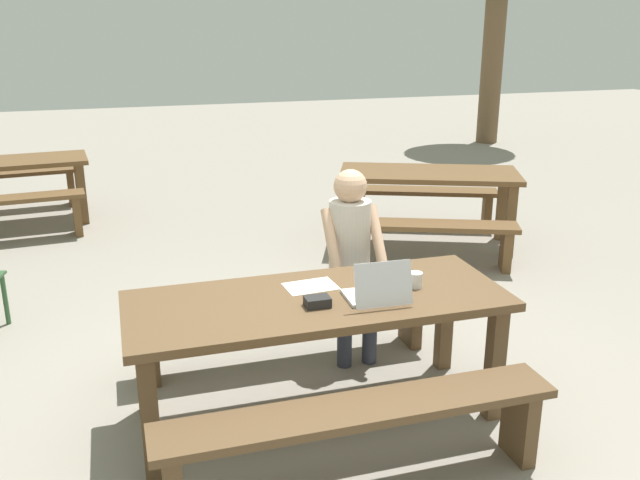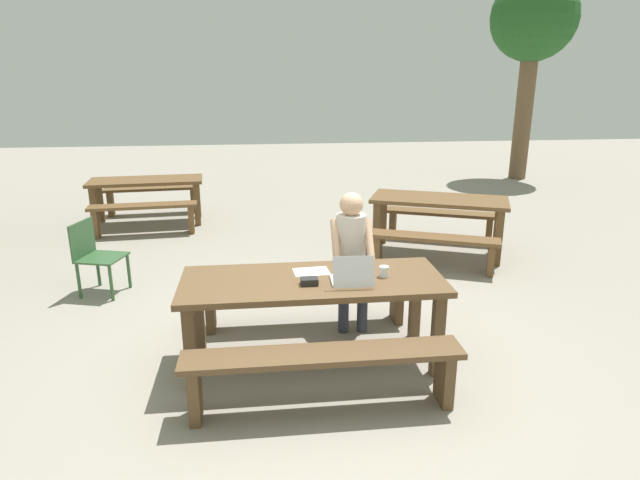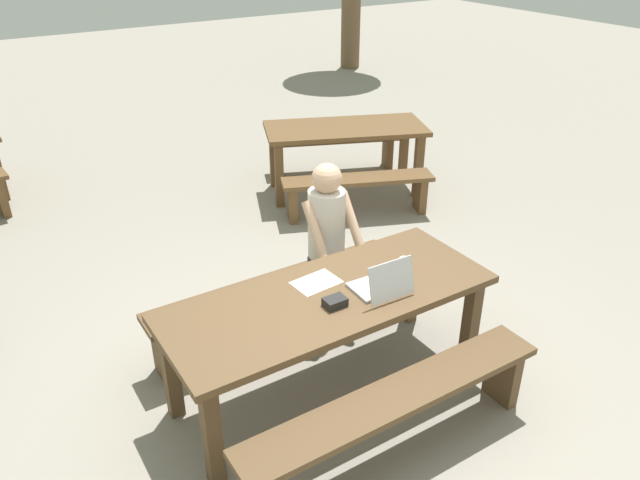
% 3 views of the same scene
% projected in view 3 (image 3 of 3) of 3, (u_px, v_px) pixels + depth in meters
% --- Properties ---
extents(ground_plane, '(30.00, 30.00, 0.00)m').
position_uv_depth(ground_plane, '(328.00, 386.00, 4.24)').
color(ground_plane, gray).
extents(picnic_table_front, '(2.15, 0.84, 0.76)m').
position_uv_depth(picnic_table_front, '(329.00, 308.00, 3.93)').
color(picnic_table_front, brown).
rests_on(picnic_table_front, ground).
extents(bench_near, '(2.01, 0.30, 0.47)m').
position_uv_depth(bench_near, '(395.00, 409.00, 3.55)').
color(bench_near, brown).
rests_on(bench_near, ground).
extents(bench_far, '(2.01, 0.30, 0.47)m').
position_uv_depth(bench_far, '(277.00, 295.00, 4.60)').
color(bench_far, brown).
rests_on(bench_far, ground).
extents(laptop, '(0.33, 0.32, 0.26)m').
position_uv_depth(laptop, '(382.00, 284.00, 3.88)').
color(laptop, silver).
rests_on(laptop, picnic_table_front).
extents(small_pouch, '(0.14, 0.10, 0.05)m').
position_uv_depth(small_pouch, '(335.00, 302.00, 3.76)').
color(small_pouch, black).
rests_on(small_pouch, picnic_table_front).
extents(paper_sheet, '(0.31, 0.23, 0.00)m').
position_uv_depth(paper_sheet, '(316.00, 282.00, 4.01)').
color(paper_sheet, white).
rests_on(paper_sheet, picnic_table_front).
extents(coffee_mug, '(0.08, 0.08, 0.09)m').
position_uv_depth(coffee_mug, '(405.00, 265.00, 4.12)').
color(coffee_mug, white).
rests_on(coffee_mug, picnic_table_front).
extents(person_seated, '(0.39, 0.40, 1.31)m').
position_uv_depth(person_seated, '(329.00, 234.00, 4.58)').
color(person_seated, '#333847').
rests_on(person_seated, ground).
extents(picnic_table_rear, '(1.92, 1.38, 0.78)m').
position_uv_depth(picnic_table_rear, '(345.00, 137.00, 6.87)').
color(picnic_table_rear, brown).
rests_on(picnic_table_rear, ground).
extents(bench_rear_south, '(1.58, 0.88, 0.43)m').
position_uv_depth(bench_rear_south, '(358.00, 187.00, 6.46)').
color(bench_rear_south, brown).
rests_on(bench_rear_south, ground).
extents(bench_rear_north, '(1.58, 0.88, 0.43)m').
position_uv_depth(bench_rear_north, '(334.00, 146.00, 7.60)').
color(bench_rear_north, brown).
rests_on(bench_rear_north, ground).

